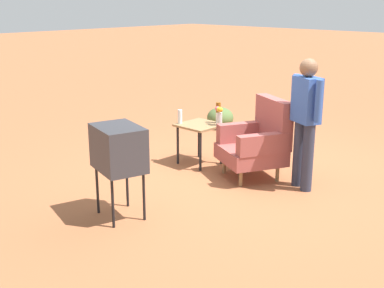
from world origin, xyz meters
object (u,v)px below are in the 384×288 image
(armchair, at_px, (258,141))
(bottle_short_clear, at_px, (180,117))
(flower_vase, at_px, (219,115))
(tv_on_stand, at_px, (119,149))
(person_standing, at_px, (306,116))
(bottle_tall_amber, at_px, (218,113))
(side_table, at_px, (200,130))

(armchair, distance_m, bottle_short_clear, 1.22)
(flower_vase, bearing_deg, armchair, -0.15)
(bottle_short_clear, bearing_deg, tv_on_stand, -63.92)
(armchair, xyz_separation_m, person_standing, (0.67, 0.04, 0.44))
(person_standing, xyz_separation_m, bottle_tall_amber, (-1.46, 0.05, -0.19))
(armchair, height_order, person_standing, person_standing)
(person_standing, bearing_deg, flower_vase, -178.19)
(person_standing, xyz_separation_m, bottle_short_clear, (-1.84, -0.35, -0.24))
(armchair, bearing_deg, person_standing, 3.83)
(armchair, height_order, bottle_tall_amber, armchair)
(side_table, distance_m, bottle_short_clear, 0.34)
(bottle_tall_amber, bearing_deg, bottle_short_clear, -132.89)
(side_table, bearing_deg, tv_on_stand, -71.83)
(side_table, distance_m, bottle_tall_amber, 0.36)
(side_table, bearing_deg, bottle_short_clear, -144.66)
(armchair, xyz_separation_m, tv_on_stand, (-0.29, -2.10, 0.28))
(person_standing, height_order, bottle_tall_amber, person_standing)
(person_standing, distance_m, flower_vase, 1.38)
(side_table, bearing_deg, person_standing, 6.71)
(tv_on_stand, xyz_separation_m, bottle_short_clear, (-0.87, 1.79, -0.09))
(tv_on_stand, bearing_deg, bottle_short_clear, 116.08)
(side_table, height_order, bottle_short_clear, bottle_short_clear)
(armchair, height_order, tv_on_stand, armchair)
(tv_on_stand, relative_size, bottle_tall_amber, 3.43)
(tv_on_stand, bearing_deg, side_table, 108.17)
(person_standing, height_order, bottle_short_clear, person_standing)
(person_standing, distance_m, bottle_short_clear, 1.89)
(side_table, height_order, flower_vase, flower_vase)
(armchair, xyz_separation_m, side_table, (-0.93, -0.14, 0.01))
(bottle_tall_amber, bearing_deg, person_standing, -1.95)
(side_table, distance_m, flower_vase, 0.36)
(bottle_short_clear, bearing_deg, armchair, 14.85)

